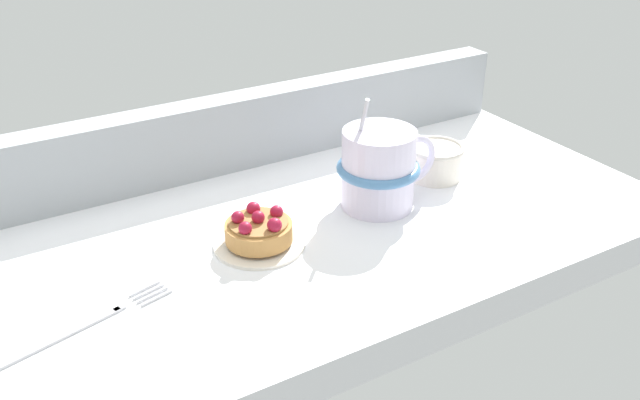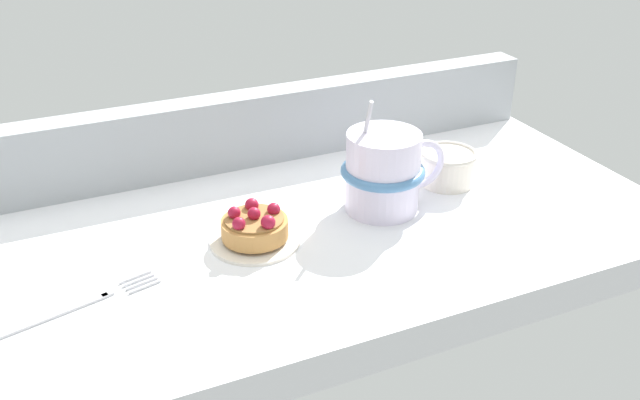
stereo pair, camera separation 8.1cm
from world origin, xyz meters
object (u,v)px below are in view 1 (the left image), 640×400
object	(u,v)px
raspberry_tart	(259,229)
sugar_bowl	(436,160)
dessert_plate	(259,243)
dessert_fork	(87,323)
coffee_mug	(377,167)

from	to	relation	value
raspberry_tart	sugar_bowl	xyz separation A→B (cm)	(27.66, 3.73, 0.21)
dessert_plate	dessert_fork	xyz separation A→B (cm)	(-20.08, -4.45, -0.06)
dessert_fork	raspberry_tart	bearing A→B (deg)	12.50
raspberry_tart	sugar_bowl	size ratio (longest dim) A/B	1.01
dessert_fork	sugar_bowl	bearing A→B (deg)	9.72
dessert_fork	coffee_mug	bearing A→B (deg)	9.31
raspberry_tart	sugar_bowl	bearing A→B (deg)	7.67
dessert_plate	coffee_mug	size ratio (longest dim) A/B	0.73
dessert_plate	coffee_mug	distance (cm)	17.48
sugar_bowl	dessert_fork	bearing A→B (deg)	-170.28
raspberry_tart	coffee_mug	distance (cm)	17.09
dessert_fork	sugar_bowl	world-z (taller)	sugar_bowl
dessert_plate	raspberry_tart	distance (cm)	1.79
coffee_mug	dessert_fork	size ratio (longest dim) A/B	0.79
coffee_mug	dessert_plate	bearing A→B (deg)	-174.59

